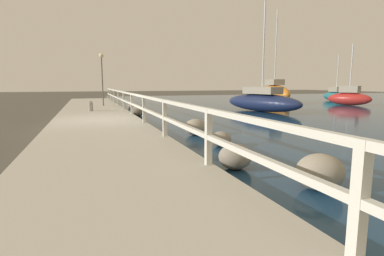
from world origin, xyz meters
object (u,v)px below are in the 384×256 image
dock_lamp (102,66)px  sailboat_navy (262,101)px  sailboat_orange (274,93)px  sailboat_red (349,97)px  mooring_bollard (91,106)px  sailboat_teal (336,96)px

dock_lamp → sailboat_navy: 10.02m
sailboat_orange → sailboat_red: size_ratio=1.67×
mooring_bollard → dock_lamp: (0.80, 3.51, 2.17)m
sailboat_red → sailboat_teal: 5.84m
sailboat_teal → sailboat_navy: bearing=-136.1°
sailboat_orange → sailboat_red: bearing=-38.7°
sailboat_navy → sailboat_teal: size_ratio=1.43×
sailboat_orange → dock_lamp: bearing=-158.7°
dock_lamp → sailboat_navy: (9.10, -3.62, -2.12)m
sailboat_orange → sailboat_teal: bearing=12.3°
sailboat_navy → dock_lamp: bearing=143.6°
sailboat_navy → sailboat_red: (9.42, 2.35, -0.01)m
mooring_bollard → dock_lamp: 4.21m
sailboat_navy → sailboat_red: 9.71m
dock_lamp → sailboat_orange: size_ratio=0.40×
sailboat_navy → sailboat_orange: size_ratio=0.84×
mooring_bollard → sailboat_teal: size_ratio=0.11×
dock_lamp → sailboat_orange: sailboat_orange is taller
sailboat_orange → sailboat_teal: sailboat_orange is taller
sailboat_teal → sailboat_orange: bearing=-162.0°
sailboat_navy → sailboat_red: size_ratio=1.40×
mooring_bollard → sailboat_orange: 16.76m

